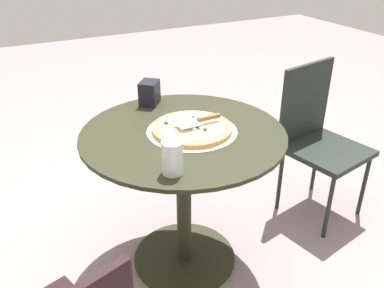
# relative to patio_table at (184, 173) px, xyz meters

# --- Properties ---
(ground_plane) EXTENTS (10.00, 10.00, 0.00)m
(ground_plane) POSITION_rel_patio_table_xyz_m (0.00, 0.00, -0.53)
(ground_plane) COLOR gray
(patio_table) EXTENTS (0.92, 0.92, 0.74)m
(patio_table) POSITION_rel_patio_table_xyz_m (0.00, 0.00, 0.00)
(patio_table) COLOR black
(patio_table) RESTS_ON ground
(pizza_on_tray) EXTENTS (0.40, 0.40, 0.04)m
(pizza_on_tray) POSITION_rel_patio_table_xyz_m (0.04, -0.02, 0.23)
(pizza_on_tray) COLOR silver
(pizza_on_tray) RESTS_ON patio_table
(pizza_server) EXTENTS (0.21, 0.08, 0.02)m
(pizza_server) POSITION_rel_patio_table_xyz_m (0.07, -0.02, 0.27)
(pizza_server) COLOR silver
(pizza_server) RESTS_ON pizza_on_tray
(drinking_cup) EXTENTS (0.08, 0.08, 0.13)m
(drinking_cup) POSITION_rel_patio_table_xyz_m (-0.18, -0.29, 0.28)
(drinking_cup) COLOR silver
(drinking_cup) RESTS_ON patio_table
(napkin_dispenser) EXTENTS (0.13, 0.14, 0.12)m
(napkin_dispenser) POSITION_rel_patio_table_xyz_m (-0.01, 0.37, 0.28)
(napkin_dispenser) COLOR black
(napkin_dispenser) RESTS_ON patio_table
(patio_chair_near) EXTENTS (0.47, 0.47, 0.88)m
(patio_chair_near) POSITION_rel_patio_table_xyz_m (0.89, 0.07, -0.02)
(patio_chair_near) COLOR black
(patio_chair_near) RESTS_ON ground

